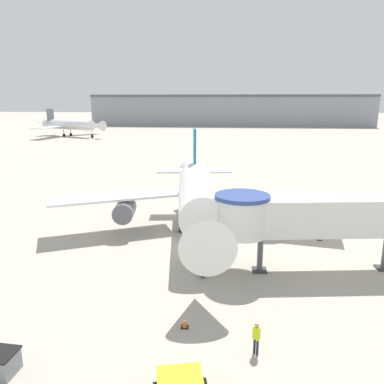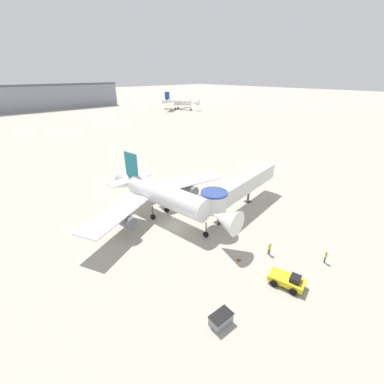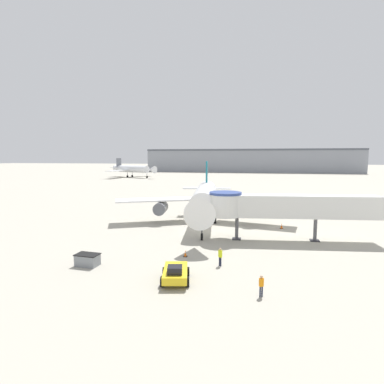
{
  "view_description": "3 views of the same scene",
  "coord_description": "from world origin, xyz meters",
  "px_view_note": "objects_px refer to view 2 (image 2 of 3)",
  "views": [
    {
      "loc": [
        2.97,
        -31.22,
        12.85
      ],
      "look_at": [
        -0.31,
        3.92,
        4.23
      ],
      "focal_mm": 35.0,
      "sensor_mm": 36.0,
      "label": 1
    },
    {
      "loc": [
        -21.84,
        -27.39,
        22.28
      ],
      "look_at": [
        5.16,
        1.68,
        3.77
      ],
      "focal_mm": 24.0,
      "sensor_mm": 36.0,
      "label": 2
    },
    {
      "loc": [
        7.82,
        -42.15,
        10.59
      ],
      "look_at": [
        -1.07,
        0.05,
        5.51
      ],
      "focal_mm": 28.0,
      "sensor_mm": 36.0,
      "label": 3
    }
  ],
  "objects_px": {
    "ground_crew_wing_walker": "(326,256)",
    "pushback_tug_yellow": "(288,280)",
    "service_container_gray": "(221,319)",
    "background_jet_blue_tail": "(179,102)",
    "traffic_cone_starboard_wing": "(212,196)",
    "jet_bridge": "(238,188)",
    "traffic_cone_near_nose": "(239,258)",
    "ground_crew_marshaller": "(270,248)",
    "main_airplane": "(165,196)"
  },
  "relations": [
    {
      "from": "ground_crew_marshaller",
      "to": "pushback_tug_yellow",
      "type": "bearing_deg",
      "value": 93.92
    },
    {
      "from": "traffic_cone_starboard_wing",
      "to": "jet_bridge",
      "type": "bearing_deg",
      "value": -96.45
    },
    {
      "from": "background_jet_blue_tail",
      "to": "pushback_tug_yellow",
      "type": "bearing_deg",
      "value": -146.95
    },
    {
      "from": "pushback_tug_yellow",
      "to": "traffic_cone_near_nose",
      "type": "relative_size",
      "value": 5.94
    },
    {
      "from": "traffic_cone_near_nose",
      "to": "traffic_cone_starboard_wing",
      "type": "bearing_deg",
      "value": 53.73
    },
    {
      "from": "traffic_cone_near_nose",
      "to": "ground_crew_marshaller",
      "type": "bearing_deg",
      "value": -26.78
    },
    {
      "from": "service_container_gray",
      "to": "ground_crew_marshaller",
      "type": "height_order",
      "value": "ground_crew_marshaller"
    },
    {
      "from": "main_airplane",
      "to": "traffic_cone_starboard_wing",
      "type": "bearing_deg",
      "value": -6.47
    },
    {
      "from": "ground_crew_marshaller",
      "to": "background_jet_blue_tail",
      "type": "distance_m",
      "value": 152.08
    },
    {
      "from": "jet_bridge",
      "to": "service_container_gray",
      "type": "height_order",
      "value": "jet_bridge"
    },
    {
      "from": "ground_crew_wing_walker",
      "to": "traffic_cone_starboard_wing",
      "type": "bearing_deg",
      "value": -129.18
    },
    {
      "from": "ground_crew_marshaller",
      "to": "background_jet_blue_tail",
      "type": "relative_size",
      "value": 0.07
    },
    {
      "from": "traffic_cone_near_nose",
      "to": "ground_crew_wing_walker",
      "type": "height_order",
      "value": "ground_crew_wing_walker"
    },
    {
      "from": "traffic_cone_near_nose",
      "to": "background_jet_blue_tail",
      "type": "relative_size",
      "value": 0.03
    },
    {
      "from": "service_container_gray",
      "to": "background_jet_blue_tail",
      "type": "xyz_separation_m",
      "value": [
        101.31,
        126.14,
        4.09
      ]
    },
    {
      "from": "ground_crew_wing_walker",
      "to": "traffic_cone_near_nose",
      "type": "bearing_deg",
      "value": -76.0
    },
    {
      "from": "ground_crew_marshaller",
      "to": "service_container_gray",
      "type": "bearing_deg",
      "value": 52.14
    },
    {
      "from": "ground_crew_marshaller",
      "to": "background_jet_blue_tail",
      "type": "bearing_deg",
      "value": -85.01
    },
    {
      "from": "main_airplane",
      "to": "background_jet_blue_tail",
      "type": "height_order",
      "value": "background_jet_blue_tail"
    },
    {
      "from": "main_airplane",
      "to": "jet_bridge",
      "type": "xyz_separation_m",
      "value": [
        10.82,
        -6.38,
        0.29
      ]
    },
    {
      "from": "pushback_tug_yellow",
      "to": "traffic_cone_starboard_wing",
      "type": "xyz_separation_m",
      "value": [
        10.49,
        21.61,
        -0.38
      ]
    },
    {
      "from": "ground_crew_wing_walker",
      "to": "jet_bridge",
      "type": "bearing_deg",
      "value": -129.93
    },
    {
      "from": "jet_bridge",
      "to": "background_jet_blue_tail",
      "type": "bearing_deg",
      "value": 46.67
    },
    {
      "from": "traffic_cone_starboard_wing",
      "to": "background_jet_blue_tail",
      "type": "relative_size",
      "value": 0.03
    },
    {
      "from": "jet_bridge",
      "to": "ground_crew_marshaller",
      "type": "xyz_separation_m",
      "value": [
        -6.44,
        -10.66,
        -3.39
      ]
    },
    {
      "from": "service_container_gray",
      "to": "traffic_cone_starboard_wing",
      "type": "bearing_deg",
      "value": 44.79
    },
    {
      "from": "main_airplane",
      "to": "ground_crew_wing_walker",
      "type": "xyz_separation_m",
      "value": [
        8.17,
        -22.84,
        -3.18
      ]
    },
    {
      "from": "traffic_cone_starboard_wing",
      "to": "ground_crew_wing_walker",
      "type": "distance_m",
      "value": 23.22
    },
    {
      "from": "pushback_tug_yellow",
      "to": "service_container_gray",
      "type": "xyz_separation_m",
      "value": [
        -9.4,
        1.86,
        -0.17
      ]
    },
    {
      "from": "pushback_tug_yellow",
      "to": "ground_crew_marshaller",
      "type": "bearing_deg",
      "value": 41.11
    },
    {
      "from": "jet_bridge",
      "to": "main_airplane",
      "type": "bearing_deg",
      "value": 142.22
    },
    {
      "from": "jet_bridge",
      "to": "traffic_cone_near_nose",
      "type": "height_order",
      "value": "jet_bridge"
    },
    {
      "from": "main_airplane",
      "to": "ground_crew_marshaller",
      "type": "xyz_separation_m",
      "value": [
        4.38,
        -17.04,
        -3.1
      ]
    },
    {
      "from": "main_airplane",
      "to": "ground_crew_marshaller",
      "type": "distance_m",
      "value": 17.86
    },
    {
      "from": "pushback_tug_yellow",
      "to": "service_container_gray",
      "type": "bearing_deg",
      "value": 156.63
    },
    {
      "from": "ground_crew_wing_walker",
      "to": "main_airplane",
      "type": "bearing_deg",
      "value": -101.11
    },
    {
      "from": "pushback_tug_yellow",
      "to": "main_airplane",
      "type": "bearing_deg",
      "value": 80.66
    },
    {
      "from": "traffic_cone_starboard_wing",
      "to": "traffic_cone_near_nose",
      "type": "distance_m",
      "value": 18.81
    },
    {
      "from": "jet_bridge",
      "to": "ground_crew_marshaller",
      "type": "height_order",
      "value": "jet_bridge"
    },
    {
      "from": "pushback_tug_yellow",
      "to": "ground_crew_marshaller",
      "type": "height_order",
      "value": "ground_crew_marshaller"
    },
    {
      "from": "jet_bridge",
      "to": "traffic_cone_starboard_wing",
      "type": "xyz_separation_m",
      "value": [
        0.73,
        6.5,
        -4.06
      ]
    },
    {
      "from": "pushback_tug_yellow",
      "to": "service_container_gray",
      "type": "relative_size",
      "value": 1.79
    },
    {
      "from": "pushback_tug_yellow",
      "to": "ground_crew_wing_walker",
      "type": "height_order",
      "value": "ground_crew_wing_walker"
    },
    {
      "from": "ground_crew_wing_walker",
      "to": "pushback_tug_yellow",
      "type": "bearing_deg",
      "value": -41.62
    },
    {
      "from": "main_airplane",
      "to": "jet_bridge",
      "type": "distance_m",
      "value": 12.57
    },
    {
      "from": "traffic_cone_starboard_wing",
      "to": "ground_crew_wing_walker",
      "type": "bearing_deg",
      "value": -98.38
    },
    {
      "from": "ground_crew_wing_walker",
      "to": "service_container_gray",
      "type": "bearing_deg",
      "value": -41.83
    },
    {
      "from": "main_airplane",
      "to": "pushback_tug_yellow",
      "type": "height_order",
      "value": "main_airplane"
    },
    {
      "from": "service_container_gray",
      "to": "ground_crew_marshaller",
      "type": "bearing_deg",
      "value": 11.51
    },
    {
      "from": "jet_bridge",
      "to": "traffic_cone_near_nose",
      "type": "bearing_deg",
      "value": -147.45
    }
  ]
}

